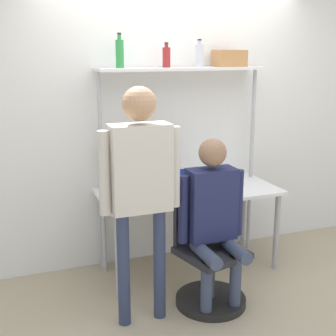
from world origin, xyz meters
TOP-DOWN VIEW (x-y plane):
  - ground_plane at (0.00, 0.00)m, footprint 12.00×12.00m
  - wall_back at (0.00, 0.77)m, footprint 8.00×0.06m
  - desk at (0.00, 0.38)m, footprint 1.61×0.72m
  - shelf_unit at (0.00, 0.58)m, footprint 1.53×0.31m
  - monitor at (-0.41, 0.58)m, footprint 0.56×0.21m
  - laptop at (-0.07, 0.27)m, footprint 0.28×0.23m
  - cell_phone at (0.17, 0.26)m, footprint 0.07×0.15m
  - office_chair at (-0.10, -0.25)m, footprint 0.56×0.56m
  - person_seated at (-0.09, -0.29)m, footprint 0.54×0.47m
  - person_standing at (-0.67, -0.31)m, footprint 0.59×0.24m
  - bottle_red at (-0.14, 0.58)m, footprint 0.07×0.07m
  - bottle_green at (-0.56, 0.58)m, footprint 0.07×0.07m
  - bottle_clear at (0.17, 0.58)m, footprint 0.07×0.07m
  - storage_box at (0.47, 0.58)m, footprint 0.27×0.22m

SIDE VIEW (x-z plane):
  - ground_plane at x=0.00m, z-range 0.00..0.00m
  - office_chair at x=-0.10m, z-range -0.18..0.74m
  - desk at x=0.00m, z-range 0.30..1.05m
  - cell_phone at x=0.17m, z-range 0.75..0.76m
  - person_seated at x=-0.09m, z-range 0.12..1.46m
  - laptop at x=-0.07m, z-range 0.70..0.93m
  - monitor at x=-0.41m, z-range 0.79..1.26m
  - person_standing at x=-0.67m, z-range 0.25..2.00m
  - wall_back at x=0.00m, z-range 0.00..2.70m
  - shelf_unit at x=0.00m, z-range 0.65..2.47m
  - storage_box at x=0.47m, z-range 1.83..1.98m
  - bottle_red at x=-0.14m, z-range 1.81..2.02m
  - bottle_clear at x=0.17m, z-range 1.81..2.05m
  - bottle_green at x=-0.56m, z-range 1.81..2.09m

